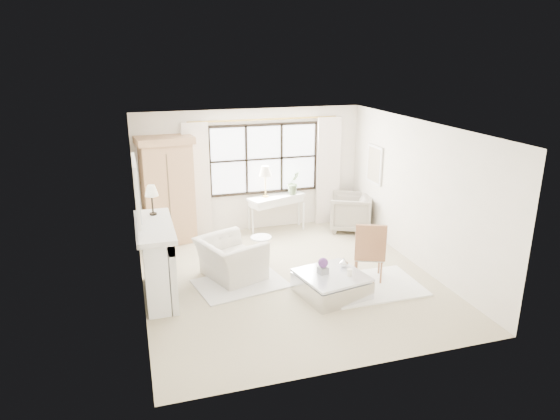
# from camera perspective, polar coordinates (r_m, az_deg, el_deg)

# --- Properties ---
(floor) EXTENTS (5.50, 5.50, 0.00)m
(floor) POSITION_cam_1_polar(r_m,az_deg,el_deg) (8.97, 1.01, -7.84)
(floor) COLOR tan
(floor) RESTS_ON ground
(ceiling) EXTENTS (5.50, 5.50, 0.00)m
(ceiling) POSITION_cam_1_polar(r_m,az_deg,el_deg) (8.17, 1.12, 9.48)
(ceiling) COLOR white
(ceiling) RESTS_ON ground
(wall_back) EXTENTS (5.00, 0.00, 5.00)m
(wall_back) POSITION_cam_1_polar(r_m,az_deg,el_deg) (11.03, -3.36, 4.51)
(wall_back) COLOR white
(wall_back) RESTS_ON ground
(wall_front) EXTENTS (5.00, 0.00, 5.00)m
(wall_front) POSITION_cam_1_polar(r_m,az_deg,el_deg) (6.09, 9.13, -7.03)
(wall_front) COLOR silver
(wall_front) RESTS_ON ground
(wall_left) EXTENTS (0.00, 5.50, 5.50)m
(wall_left) POSITION_cam_1_polar(r_m,az_deg,el_deg) (8.09, -16.03, -1.15)
(wall_left) COLOR white
(wall_left) RESTS_ON ground
(wall_right) EXTENTS (0.00, 5.50, 5.50)m
(wall_right) POSITION_cam_1_polar(r_m,az_deg,el_deg) (9.52, 15.54, 1.71)
(wall_right) COLOR silver
(wall_right) RESTS_ON ground
(window_pane) EXTENTS (2.40, 0.02, 1.50)m
(window_pane) POSITION_cam_1_polar(r_m,az_deg,el_deg) (11.03, -1.84, 5.86)
(window_pane) COLOR silver
(window_pane) RESTS_ON wall_back
(window_frame) EXTENTS (2.50, 0.04, 1.50)m
(window_frame) POSITION_cam_1_polar(r_m,az_deg,el_deg) (11.02, -1.83, 5.85)
(window_frame) COLOR black
(window_frame) RESTS_ON wall_back
(curtain_rod) EXTENTS (3.30, 0.04, 0.04)m
(curtain_rod) POSITION_cam_1_polar(r_m,az_deg,el_deg) (10.82, -1.80, 10.31)
(curtain_rod) COLOR #AA873B
(curtain_rod) RESTS_ON wall_back
(curtain_left) EXTENTS (0.55, 0.10, 2.47)m
(curtain_left) POSITION_cam_1_polar(r_m,az_deg,el_deg) (10.75, -9.46, 3.31)
(curtain_left) COLOR silver
(curtain_left) RESTS_ON ground
(curtain_right) EXTENTS (0.55, 0.10, 2.47)m
(curtain_right) POSITION_cam_1_polar(r_m,az_deg,el_deg) (11.51, 5.53, 4.43)
(curtain_right) COLOR white
(curtain_right) RESTS_ON ground
(fireplace) EXTENTS (0.58, 1.66, 1.26)m
(fireplace) POSITION_cam_1_polar(r_m,az_deg,el_deg) (8.34, -14.06, -5.58)
(fireplace) COLOR silver
(fireplace) RESTS_ON ground
(mirror_frame) EXTENTS (0.05, 1.15, 0.95)m
(mirror_frame) POSITION_cam_1_polar(r_m,az_deg,el_deg) (7.95, -16.11, 2.21)
(mirror_frame) COLOR white
(mirror_frame) RESTS_ON wall_left
(mirror_glass) EXTENTS (0.02, 1.00, 0.80)m
(mirror_glass) POSITION_cam_1_polar(r_m,az_deg,el_deg) (7.95, -15.90, 2.23)
(mirror_glass) COLOR silver
(mirror_glass) RESTS_ON wall_left
(art_frame) EXTENTS (0.04, 0.62, 0.82)m
(art_frame) POSITION_cam_1_polar(r_m,az_deg,el_deg) (10.88, 10.76, 5.12)
(art_frame) COLOR silver
(art_frame) RESTS_ON wall_right
(art_canvas) EXTENTS (0.01, 0.52, 0.72)m
(art_canvas) POSITION_cam_1_polar(r_m,az_deg,el_deg) (10.87, 10.67, 5.11)
(art_canvas) COLOR #B7A98D
(art_canvas) RESTS_ON wall_right
(mantel_lamp) EXTENTS (0.22, 0.22, 0.51)m
(mantel_lamp) POSITION_cam_1_polar(r_m,az_deg,el_deg) (8.48, -14.49, 2.00)
(mantel_lamp) COLOR black
(mantel_lamp) RESTS_ON fireplace
(armoire) EXTENTS (1.20, 0.84, 2.24)m
(armoire) POSITION_cam_1_polar(r_m,az_deg,el_deg) (10.54, -12.72, 2.29)
(armoire) COLOR tan
(armoire) RESTS_ON floor
(console_table) EXTENTS (1.38, 0.86, 0.80)m
(console_table) POSITION_cam_1_polar(r_m,az_deg,el_deg) (11.19, -0.42, -0.31)
(console_table) COLOR white
(console_table) RESTS_ON floor
(console_lamp) EXTENTS (0.28, 0.28, 0.69)m
(console_lamp) POSITION_cam_1_polar(r_m,az_deg,el_deg) (10.86, -1.69, 4.37)
(console_lamp) COLOR #B3903E
(console_lamp) RESTS_ON console_table
(orchid_plant) EXTENTS (0.33, 0.28, 0.53)m
(orchid_plant) POSITION_cam_1_polar(r_m,az_deg,el_deg) (11.12, 1.57, 3.14)
(orchid_plant) COLOR #5C744D
(orchid_plant) RESTS_ON console_table
(side_table) EXTENTS (0.40, 0.40, 0.51)m
(side_table) POSITION_cam_1_polar(r_m,az_deg,el_deg) (9.54, -2.17, -4.06)
(side_table) COLOR white
(side_table) RESTS_ON floor
(rug_left) EXTENTS (1.67, 1.33, 0.03)m
(rug_left) POSITION_cam_1_polar(r_m,az_deg,el_deg) (8.79, -4.53, -8.37)
(rug_left) COLOR silver
(rug_left) RESTS_ON floor
(rug_right) EXTENTS (1.65, 1.25, 0.03)m
(rug_right) POSITION_cam_1_polar(r_m,az_deg,el_deg) (8.83, 10.41, -8.50)
(rug_right) COLOR white
(rug_right) RESTS_ON floor
(club_armchair) EXTENTS (1.28, 1.36, 0.71)m
(club_armchair) POSITION_cam_1_polar(r_m,az_deg,el_deg) (8.92, -5.66, -5.56)
(club_armchair) COLOR beige
(club_armchair) RESTS_ON floor
(wingback_chair) EXTENTS (1.19, 1.18, 0.82)m
(wingback_chair) POSITION_cam_1_polar(r_m,az_deg,el_deg) (11.32, 8.04, -0.25)
(wingback_chair) COLOR #9E9585
(wingback_chair) RESTS_ON floor
(french_chair) EXTENTS (0.63, 0.63, 1.08)m
(french_chair) POSITION_cam_1_polar(r_m,az_deg,el_deg) (8.94, 10.06, -6.04)
(french_chair) COLOR #A46A44
(french_chair) RESTS_ON floor
(coffee_table) EXTENTS (1.17, 1.17, 0.38)m
(coffee_table) POSITION_cam_1_polar(r_m,az_deg,el_deg) (8.38, 5.90, -8.51)
(coffee_table) COLOR silver
(coffee_table) RESTS_ON floor
(planter_box) EXTENTS (0.17, 0.17, 0.11)m
(planter_box) POSITION_cam_1_polar(r_m,az_deg,el_deg) (8.28, 4.92, -6.89)
(planter_box) COLOR slate
(planter_box) RESTS_ON coffee_table
(planter_flowers) EXTENTS (0.17, 0.17, 0.17)m
(planter_flowers) POSITION_cam_1_polar(r_m,az_deg,el_deg) (8.22, 4.95, -6.01)
(planter_flowers) COLOR #572D70
(planter_flowers) RESTS_ON planter_box
(pillar_candle) EXTENTS (0.09, 0.09, 0.12)m
(pillar_candle) POSITION_cam_1_polar(r_m,az_deg,el_deg) (8.24, 7.94, -7.08)
(pillar_candle) COLOR white
(pillar_candle) RESTS_ON coffee_table
(coffee_vase) EXTENTS (0.16, 0.16, 0.16)m
(coffee_vase) POSITION_cam_1_polar(r_m,az_deg,el_deg) (8.54, 7.30, -5.96)
(coffee_vase) COLOR silver
(coffee_vase) RESTS_ON coffee_table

